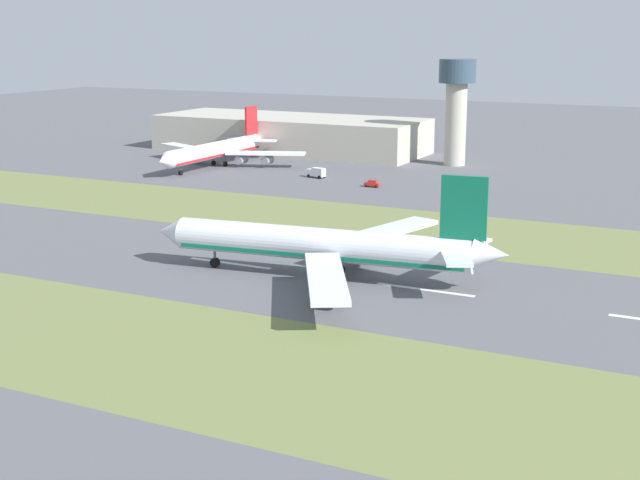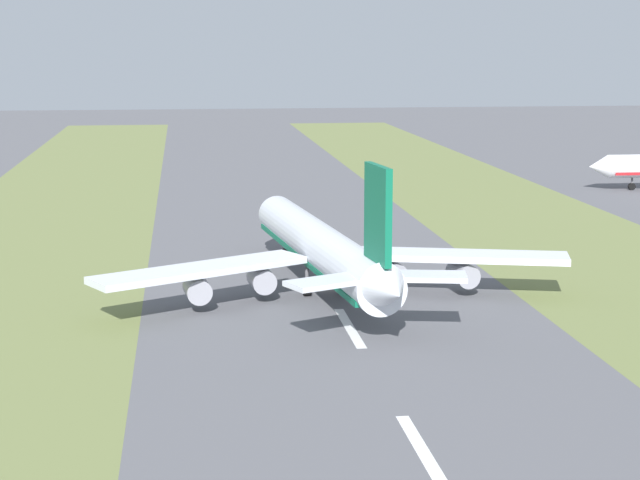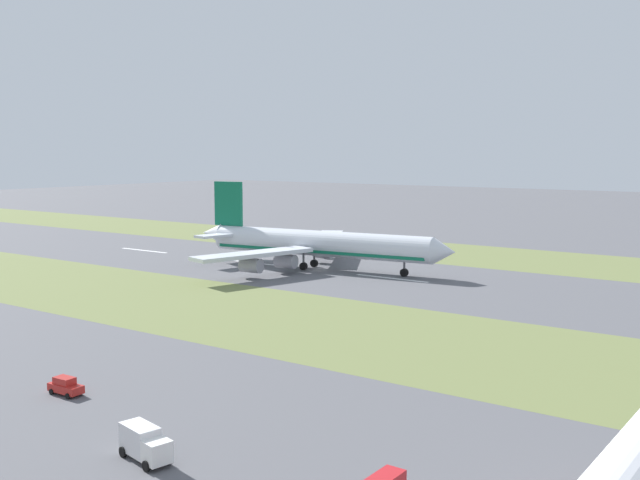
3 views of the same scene
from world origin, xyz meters
The scene contains 6 objects.
ground_plane centered at (0.00, 0.00, 0.00)m, with size 800.00×800.00×0.00m, color #56565B.
grass_median_east centered at (45.00, 0.00, 0.00)m, with size 40.00×600.00×0.01m, color olive.
centreline_dash_near centered at (0.00, -60.49, 0.01)m, with size 1.20×18.00×0.01m, color silver.
centreline_dash_mid centered at (0.00, -20.49, 0.01)m, with size 1.20×18.00×0.01m, color silver.
centreline_dash_far centered at (0.00, 19.51, 0.01)m, with size 1.20×18.00×0.01m, color silver.
airplane_main_jet centered at (-0.75, -2.38, 6.02)m, with size 63.64×67.16×20.20m.
Camera 2 is at (-19.40, -142.92, 33.84)m, focal length 60.00 mm.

